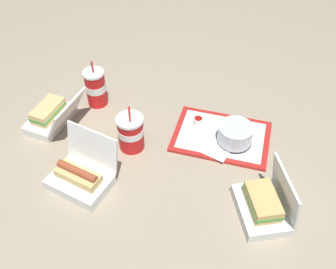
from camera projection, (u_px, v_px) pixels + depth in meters
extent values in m
plane|color=gray|center=(161.00, 144.00, 1.45)|extent=(3.20, 3.20, 0.00)
cube|color=red|center=(221.00, 137.00, 1.47)|extent=(0.41, 0.33, 0.01)
cube|color=white|center=(221.00, 135.00, 1.47)|extent=(0.36, 0.28, 0.00)
cylinder|color=black|center=(234.00, 141.00, 1.44)|extent=(0.13, 0.13, 0.01)
cylinder|color=#BC7084|center=(235.00, 136.00, 1.42)|extent=(0.10, 0.10, 0.05)
cylinder|color=silver|center=(235.00, 134.00, 1.41)|extent=(0.13, 0.13, 0.07)
cylinder|color=white|center=(198.00, 121.00, 1.51)|extent=(0.04, 0.04, 0.02)
cylinder|color=#9E140F|center=(198.00, 119.00, 1.50)|extent=(0.03, 0.03, 0.01)
cube|color=white|center=(217.00, 149.00, 1.41)|extent=(0.11, 0.11, 0.00)
cube|color=white|center=(223.00, 121.00, 1.52)|extent=(0.10, 0.07, 0.00)
cube|color=white|center=(80.00, 182.00, 1.29)|extent=(0.21, 0.15, 0.04)
cube|color=white|center=(92.00, 148.00, 1.29)|extent=(0.21, 0.04, 0.14)
cube|color=#DBB770|center=(78.00, 176.00, 1.27)|extent=(0.16, 0.07, 0.03)
cylinder|color=#9E4728|center=(77.00, 171.00, 1.25)|extent=(0.15, 0.03, 0.03)
cylinder|color=yellow|center=(77.00, 169.00, 1.24)|extent=(0.13, 0.01, 0.01)
cube|color=white|center=(260.00, 210.00, 1.21)|extent=(0.23, 0.24, 0.04)
cube|color=white|center=(285.00, 190.00, 1.16)|extent=(0.14, 0.18, 0.14)
cube|color=tan|center=(262.00, 204.00, 1.19)|extent=(0.15, 0.16, 0.02)
cube|color=#4C933D|center=(263.00, 201.00, 1.18)|extent=(0.16, 0.17, 0.01)
cube|color=tan|center=(264.00, 198.00, 1.17)|extent=(0.15, 0.16, 0.02)
cube|color=white|center=(51.00, 119.00, 1.52)|extent=(0.14, 0.21, 0.04)
cube|color=white|center=(67.00, 112.00, 1.44)|extent=(0.08, 0.21, 0.11)
cube|color=#DBB770|center=(49.00, 114.00, 1.50)|extent=(0.09, 0.15, 0.02)
cube|color=#4C933D|center=(48.00, 111.00, 1.49)|extent=(0.09, 0.15, 0.01)
cube|color=#DBB770|center=(47.00, 108.00, 1.47)|extent=(0.09, 0.15, 0.02)
cylinder|color=red|center=(131.00, 134.00, 1.39)|extent=(0.10, 0.10, 0.13)
cylinder|color=white|center=(131.00, 130.00, 1.38)|extent=(0.10, 0.10, 0.03)
cylinder|color=white|center=(130.00, 120.00, 1.34)|extent=(0.10, 0.10, 0.01)
cylinder|color=red|center=(129.00, 114.00, 1.31)|extent=(0.01, 0.02, 0.06)
cylinder|color=red|center=(96.00, 89.00, 1.57)|extent=(0.08, 0.08, 0.15)
cylinder|color=white|center=(96.00, 87.00, 1.56)|extent=(0.09, 0.09, 0.03)
cylinder|color=white|center=(93.00, 73.00, 1.51)|extent=(0.09, 0.09, 0.01)
cylinder|color=red|center=(92.00, 67.00, 1.48)|extent=(0.01, 0.02, 0.06)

